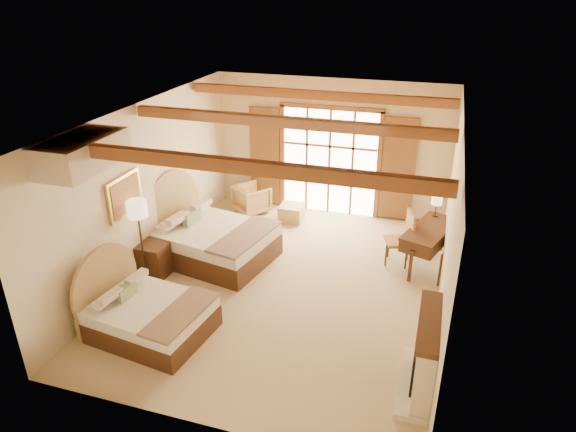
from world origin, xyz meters
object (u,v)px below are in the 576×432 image
at_px(nightstand, 154,259).
at_px(armchair, 252,199).
at_px(bed_far, 207,237).
at_px(desk, 428,245).
at_px(bed_near, 142,312).

distance_m(nightstand, armchair, 3.36).
bearing_deg(nightstand, armchair, 79.51).
bearing_deg(bed_far, desk, 24.15).
bearing_deg(armchair, desk, -160.91).
distance_m(bed_near, bed_far, 2.53).
relative_size(nightstand, desk, 0.40).
bearing_deg(desk, bed_near, -121.57).
xyz_separation_m(nightstand, armchair, (0.75, 3.27, 0.01)).
relative_size(bed_far, armchair, 3.40).
bearing_deg(bed_near, bed_far, 99.29).
height_order(armchair, desk, desk).
bearing_deg(bed_near, nightstand, 122.36).
xyz_separation_m(bed_near, bed_far, (-0.07, 2.53, 0.08)).
xyz_separation_m(bed_near, desk, (4.23, 3.51, 0.08)).
bearing_deg(bed_far, nightstand, -114.48).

